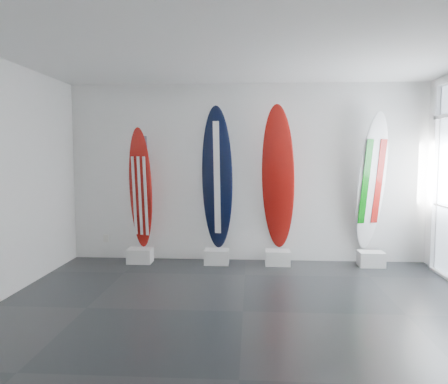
# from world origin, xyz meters

# --- Properties ---
(floor) EXTENTS (6.00, 6.00, 0.00)m
(floor) POSITION_xyz_m (0.00, 0.00, 0.00)
(floor) COLOR black
(floor) RESTS_ON ground
(ceiling) EXTENTS (6.00, 6.00, 0.00)m
(ceiling) POSITION_xyz_m (0.00, 0.00, 3.00)
(ceiling) COLOR white
(ceiling) RESTS_ON wall_back
(wall_back) EXTENTS (6.00, 0.00, 6.00)m
(wall_back) POSITION_xyz_m (0.00, 2.50, 1.50)
(wall_back) COLOR white
(wall_back) RESTS_ON ground
(wall_front) EXTENTS (6.00, 0.00, 6.00)m
(wall_front) POSITION_xyz_m (0.00, -2.50, 1.50)
(wall_front) COLOR white
(wall_front) RESTS_ON ground
(display_block_usa) EXTENTS (0.40, 0.30, 0.24)m
(display_block_usa) POSITION_xyz_m (-1.77, 2.18, 0.12)
(display_block_usa) COLOR white
(display_block_usa) RESTS_ON floor
(surfboard_usa) EXTENTS (0.50, 0.35, 2.03)m
(surfboard_usa) POSITION_xyz_m (-1.77, 2.28, 1.25)
(surfboard_usa) COLOR #9A120D
(surfboard_usa) RESTS_ON display_block_usa
(display_block_navy) EXTENTS (0.40, 0.30, 0.24)m
(display_block_navy) POSITION_xyz_m (-0.48, 2.18, 0.12)
(display_block_navy) COLOR white
(display_block_navy) RESTS_ON floor
(surfboard_navy) EXTENTS (0.57, 0.34, 2.37)m
(surfboard_navy) POSITION_xyz_m (-0.48, 2.28, 1.42)
(surfboard_navy) COLOR black
(surfboard_navy) RESTS_ON display_block_navy
(display_block_swiss) EXTENTS (0.40, 0.30, 0.24)m
(display_block_swiss) POSITION_xyz_m (0.53, 2.18, 0.12)
(display_block_swiss) COLOR white
(display_block_swiss) RESTS_ON floor
(surfboard_swiss) EXTENTS (0.62, 0.52, 2.38)m
(surfboard_swiss) POSITION_xyz_m (0.53, 2.28, 1.43)
(surfboard_swiss) COLOR #9A120D
(surfboard_swiss) RESTS_ON display_block_swiss
(display_block_italy) EXTENTS (0.40, 0.30, 0.24)m
(display_block_italy) POSITION_xyz_m (2.04, 2.18, 0.12)
(display_block_italy) COLOR white
(display_block_italy) RESTS_ON floor
(surfboard_italy) EXTENTS (0.63, 0.57, 2.26)m
(surfboard_italy) POSITION_xyz_m (2.04, 2.28, 1.36)
(surfboard_italy) COLOR white
(surfboard_italy) RESTS_ON display_block_italy
(wall_outlet) EXTENTS (0.09, 0.02, 0.13)m
(wall_outlet) POSITION_xyz_m (-2.45, 2.48, 0.35)
(wall_outlet) COLOR silver
(wall_outlet) RESTS_ON wall_back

